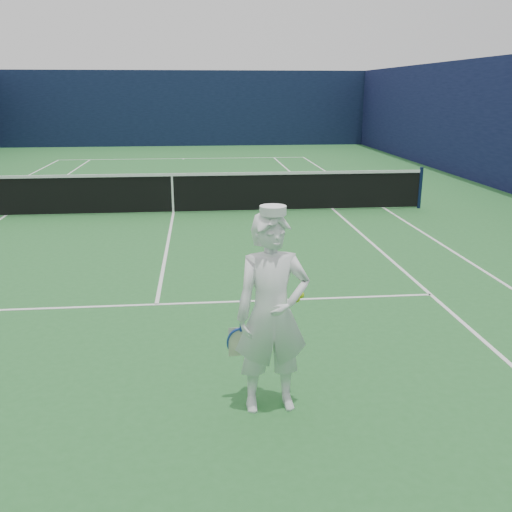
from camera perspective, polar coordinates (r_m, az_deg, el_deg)
The scene contains 5 objects.
ground at distance 14.55m, azimuth -8.26°, elevation 4.26°, with size 80.00×80.00×0.00m, color #27682E.
court_markings at distance 14.55m, azimuth -8.26°, elevation 4.27°, with size 11.03×23.83×0.01m.
windscreen_fence at distance 14.27m, azimuth -8.60°, elevation 12.14°, with size 20.12×36.12×4.00m.
tennis_net at distance 14.44m, azimuth -8.35°, elevation 6.41°, with size 12.88×0.09×1.07m.
tennis_player at distance 5.36m, azimuth 1.61°, elevation -5.77°, with size 0.82×0.52×2.00m.
Camera 1 is at (0.66, -14.22, 2.99)m, focal length 40.00 mm.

